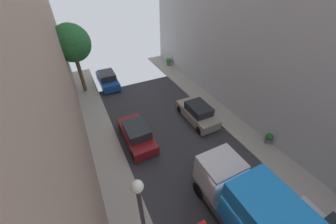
{
  "coord_description": "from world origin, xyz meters",
  "views": [
    {
      "loc": [
        -5.26,
        -2.79,
        10.57
      ],
      "look_at": [
        0.68,
        9.01,
        0.5
      ],
      "focal_mm": 20.57,
      "sensor_mm": 36.0,
      "label": 1
    }
  ],
  "objects": [
    {
      "name": "parked_car_left_4",
      "position": [
        -2.7,
        16.94,
        0.72
      ],
      "size": [
        1.78,
        4.2,
        1.57
      ],
      "color": "#194799",
      "rests_on": "ground"
    },
    {
      "name": "delivery_truck",
      "position": [
        0.0,
        -1.05,
        1.79
      ],
      "size": [
        2.26,
        6.6,
        3.38
      ],
      "color": "#4C4C51",
      "rests_on": "ground"
    },
    {
      "name": "street_tree_0",
      "position": [
        -5.16,
        16.68,
        5.01
      ],
      "size": [
        3.38,
        3.38,
        6.59
      ],
      "color": "brown",
      "rests_on": "sidewalk_left"
    },
    {
      "name": "parked_car_right_2",
      "position": [
        2.7,
        7.53,
        0.72
      ],
      "size": [
        1.78,
        4.2,
        1.57
      ],
      "color": "gray",
      "rests_on": "ground"
    },
    {
      "name": "ground",
      "position": [
        0.0,
        0.0,
        0.0
      ],
      "size": [
        32.0,
        32.0,
        0.0
      ],
      "primitive_type": "plane",
      "color": "#2D2D33"
    },
    {
      "name": "sidewalk_right",
      "position": [
        5.0,
        0.0,
        0.07
      ],
      "size": [
        2.0,
        44.0,
        0.15
      ],
      "primitive_type": "cube",
      "color": "gray",
      "rests_on": "ground"
    },
    {
      "name": "potted_plant_1",
      "position": [
        5.77,
        2.81,
        0.6
      ],
      "size": [
        0.54,
        0.54,
        0.83
      ],
      "color": "slate",
      "rests_on": "sidewalk_right"
    },
    {
      "name": "potted_plant_0",
      "position": [
        5.55,
        18.52,
        0.66
      ],
      "size": [
        0.65,
        0.65,
        0.94
      ],
      "color": "slate",
      "rests_on": "sidewalk_right"
    },
    {
      "name": "lamp_post",
      "position": [
        -4.6,
        0.74,
        3.49
      ],
      "size": [
        0.44,
        0.44,
        5.0
      ],
      "color": "#333338",
      "rests_on": "sidewalk_left"
    },
    {
      "name": "parked_car_left_3",
      "position": [
        -2.7,
        7.38,
        0.72
      ],
      "size": [
        1.78,
        4.2,
        1.57
      ],
      "color": "maroon",
      "rests_on": "ground"
    }
  ]
}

